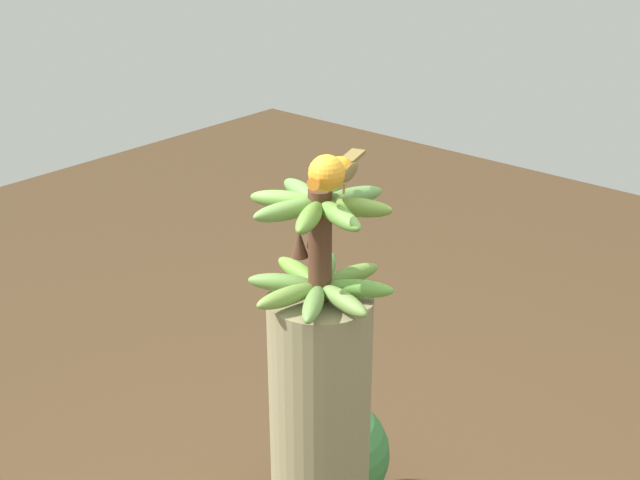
% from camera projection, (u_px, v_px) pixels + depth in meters
% --- Properties ---
extents(banana_bunch, '(0.30, 0.30, 0.24)m').
position_uv_depth(banana_bunch, '(319.00, 245.00, 1.60)').
color(banana_bunch, '#4C2D1E').
rests_on(banana_bunch, banana_tree).
extents(perched_bird, '(0.10, 0.24, 0.09)m').
position_uv_depth(perched_bird, '(332.00, 172.00, 1.50)').
color(perched_bird, '#C68933').
rests_on(perched_bird, banana_bunch).
extents(tropical_shrub, '(0.35, 0.35, 0.43)m').
position_uv_depth(tropical_shrub, '(334.00, 453.00, 2.52)').
color(tropical_shrub, brown).
rests_on(tropical_shrub, ground).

